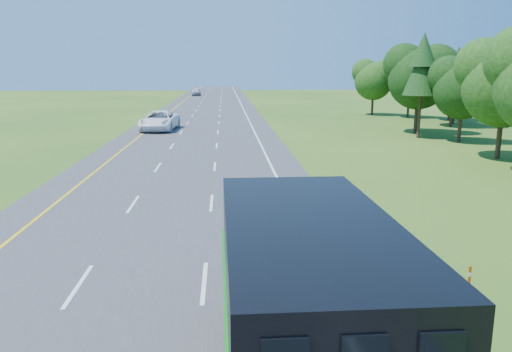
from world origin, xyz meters
name	(u,v)px	position (x,y,z in m)	size (l,w,h in m)	color
road	(201,129)	(0.00, 50.00, 0.02)	(15.00, 260.00, 0.04)	#38383A
lane_markings	(201,129)	(0.00, 50.00, 0.04)	(11.15, 260.00, 0.01)	yellow
horse_truck	(300,301)	(3.83, 5.46, 2.09)	(2.86, 8.71, 3.84)	black
white_suv	(159,121)	(-4.19, 49.10, 1.03)	(3.27, 7.09, 1.97)	white
far_car	(196,92)	(-4.15, 117.78, 0.92)	(2.07, 5.15, 1.76)	#B3B3BA
delineator	(469,283)	(9.05, 9.35, 0.56)	(0.08, 0.05, 1.04)	#E0510B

